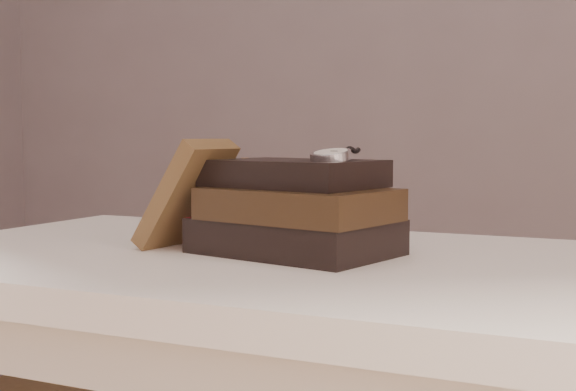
% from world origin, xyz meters
% --- Properties ---
extents(table, '(1.00, 0.60, 0.75)m').
position_xyz_m(table, '(0.00, 0.35, 0.66)').
color(table, white).
rests_on(table, ground).
extents(book_stack, '(0.27, 0.22, 0.12)m').
position_xyz_m(book_stack, '(0.04, 0.36, 0.81)').
color(book_stack, black).
rests_on(book_stack, table).
extents(journal, '(0.12, 0.11, 0.15)m').
position_xyz_m(journal, '(-0.11, 0.34, 0.82)').
color(journal, '#452F1A').
rests_on(journal, table).
extents(pocket_watch, '(0.06, 0.16, 0.02)m').
position_xyz_m(pocket_watch, '(0.10, 0.34, 0.88)').
color(pocket_watch, silver).
rests_on(pocket_watch, book_stack).
extents(eyeglasses, '(0.12, 0.14, 0.05)m').
position_xyz_m(eyeglasses, '(-0.03, 0.46, 0.82)').
color(eyeglasses, silver).
rests_on(eyeglasses, book_stack).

